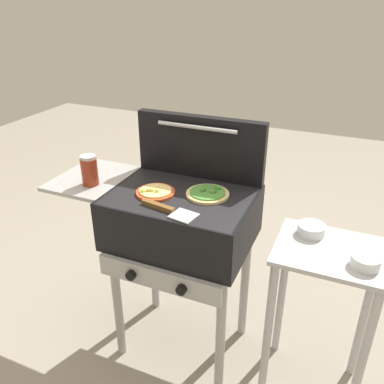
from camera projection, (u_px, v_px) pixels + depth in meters
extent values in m
plane|color=gray|center=(184.00, 341.00, 2.19)|extent=(8.00, 8.00, 0.00)
cube|color=black|center=(182.00, 217.00, 1.84)|extent=(0.64, 0.48, 0.24)
cube|color=black|center=(182.00, 195.00, 1.79)|extent=(0.61, 0.46, 0.01)
cube|color=#A3A3A3|center=(93.00, 178.00, 1.96)|extent=(0.32, 0.41, 0.02)
cube|color=#A3A3A3|center=(95.00, 198.00, 2.01)|extent=(0.02, 0.02, 0.24)
cube|color=#A3A3A3|center=(158.00, 279.00, 1.71)|extent=(0.58, 0.02, 0.10)
cylinder|color=black|center=(131.00, 275.00, 1.73)|extent=(0.04, 0.02, 0.04)
cylinder|color=black|center=(181.00, 290.00, 1.65)|extent=(0.04, 0.02, 0.04)
cylinder|color=#A3A3A3|center=(118.00, 303.00, 1.98)|extent=(0.04, 0.04, 0.66)
cylinder|color=#A3A3A3|center=(220.00, 336.00, 1.79)|extent=(0.04, 0.04, 0.66)
cylinder|color=#A3A3A3|center=(154.00, 261.00, 2.29)|extent=(0.04, 0.04, 0.66)
cylinder|color=#A3A3A3|center=(245.00, 285.00, 2.10)|extent=(0.04, 0.04, 0.66)
cube|color=black|center=(200.00, 147.00, 1.90)|extent=(0.63, 0.06, 0.30)
cylinder|color=#B7B7BC|center=(197.00, 127.00, 1.81)|extent=(0.38, 0.02, 0.02)
cylinder|color=#E0C17F|center=(208.00, 194.00, 1.77)|extent=(0.19, 0.19, 0.01)
cylinder|color=#4C8C38|center=(208.00, 192.00, 1.77)|extent=(0.16, 0.16, 0.01)
sphere|color=#546B3A|center=(214.00, 191.00, 1.76)|extent=(0.02, 0.02, 0.02)
sphere|color=#4B8337|center=(212.00, 192.00, 1.76)|extent=(0.02, 0.02, 0.02)
sphere|color=#46762F|center=(202.00, 190.00, 1.77)|extent=(0.02, 0.02, 0.02)
sphere|color=#40922C|center=(203.00, 190.00, 1.78)|extent=(0.02, 0.02, 0.02)
sphere|color=green|center=(218.00, 188.00, 1.79)|extent=(0.03, 0.03, 0.03)
cylinder|color=#C64723|center=(156.00, 192.00, 1.79)|extent=(0.18, 0.18, 0.01)
cylinder|color=#EDD17A|center=(155.00, 191.00, 1.78)|extent=(0.14, 0.14, 0.01)
sphere|color=#EABC8B|center=(156.00, 186.00, 1.81)|extent=(0.02, 0.02, 0.02)
sphere|color=#B7E65D|center=(152.00, 190.00, 1.77)|extent=(0.02, 0.02, 0.02)
sphere|color=#F1A05C|center=(148.00, 190.00, 1.77)|extent=(0.02, 0.02, 0.02)
sphere|color=#D5EE5E|center=(143.00, 191.00, 1.77)|extent=(0.02, 0.02, 0.02)
sphere|color=#F1D688|center=(157.00, 191.00, 1.77)|extent=(0.02, 0.02, 0.02)
cylinder|color=maroon|center=(90.00, 172.00, 1.85)|extent=(0.08, 0.08, 0.13)
cylinder|color=silver|center=(88.00, 157.00, 1.82)|extent=(0.07, 0.07, 0.01)
cube|color=#B7BABF|center=(184.00, 216.00, 1.61)|extent=(0.11, 0.11, 0.01)
cube|color=brown|center=(158.00, 206.00, 1.67)|extent=(0.16, 0.05, 0.02)
cube|color=#B2B2B7|center=(331.00, 252.00, 1.61)|extent=(0.44, 0.36, 0.02)
cylinder|color=#B2B2B7|center=(268.00, 335.00, 1.73)|extent=(0.04, 0.04, 0.76)
cylinder|color=#B2B2B7|center=(361.00, 364.00, 1.60)|extent=(0.04, 0.04, 0.76)
cylinder|color=#B2B2B7|center=(282.00, 292.00, 1.98)|extent=(0.04, 0.04, 0.76)
cylinder|color=#B2B2B7|center=(364.00, 314.00, 1.84)|extent=(0.04, 0.04, 0.76)
cylinder|color=silver|center=(311.00, 229.00, 1.70)|extent=(0.12, 0.12, 0.04)
cylinder|color=#996B47|center=(311.00, 231.00, 1.70)|extent=(0.10, 0.10, 0.02)
cylinder|color=silver|center=(365.00, 261.00, 1.50)|extent=(0.11, 0.11, 0.04)
cylinder|color=#996B47|center=(365.00, 263.00, 1.50)|extent=(0.09, 0.09, 0.02)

